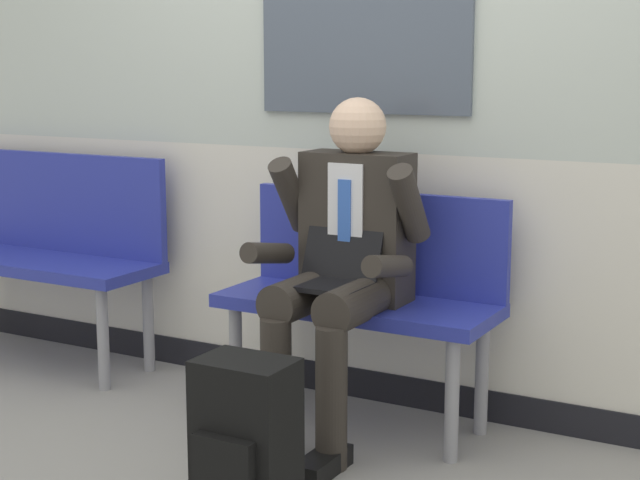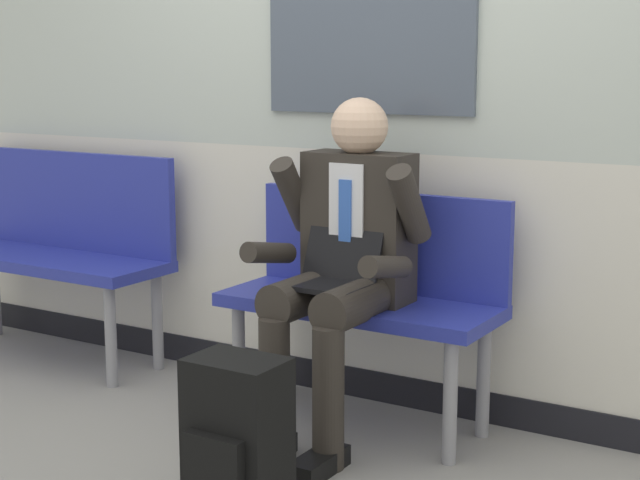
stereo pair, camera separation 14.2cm
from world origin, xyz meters
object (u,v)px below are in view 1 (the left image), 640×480
bench_with_person (365,287)px  person_seated (341,260)px  backpack (245,443)px  bench_empty (44,240)px

bench_with_person → person_seated: bearing=-90.0°
person_seated → backpack: size_ratio=2.47×
bench_empty → person_seated: size_ratio=0.99×
backpack → bench_empty: bearing=151.3°
person_seated → backpack: 0.86m
bench_with_person → backpack: size_ratio=2.09×
bench_with_person → backpack: bench_with_person is taller
bench_empty → backpack: bearing=-28.7°
bench_with_person → backpack: (0.07, -0.94, -0.28)m
bench_empty → person_seated: person_seated is taller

